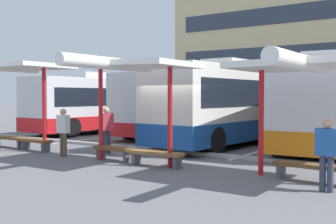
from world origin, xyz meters
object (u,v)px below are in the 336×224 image
bench_2 (114,151)px  bench_4 (313,168)px  bench_0 (8,139)px  waiting_shelter_0 (13,69)px  coach_bus_1 (181,104)px  waiting_shelter_2 (313,67)px  waiting_shelter_1 (128,67)px  bench_3 (156,155)px  coach_bus_3 (333,104)px  coach_bus_2 (245,105)px  coach_bus_0 (108,105)px  waiting_passenger_0 (327,150)px  waiting_passenger_1 (63,129)px  bench_1 (35,142)px  waiting_passenger_3 (106,127)px

bench_2 → bench_4: size_ratio=0.76×
bench_0 → waiting_shelter_0: bearing=-21.2°
bench_0 → bench_2: bearing=-1.5°
coach_bus_1 → waiting_shelter_2: (9.47, -9.00, 1.19)m
waiting_shelter_1 → bench_2: (-0.90, 0.35, -2.68)m
waiting_shelter_0 → waiting_shelter_2: 11.36m
waiting_shelter_1 → bench_2: waiting_shelter_1 is taller
coach_bus_1 → bench_3: (4.92, -9.20, -1.31)m
coach_bus_3 → bench_4: bearing=-80.7°
bench_4 → coach_bus_2: bearing=123.9°
coach_bus_0 → bench_4: coach_bus_0 is taller
coach_bus_1 → waiting_shelter_0: size_ratio=2.35×
coach_bus_1 → bench_2: 9.68m
waiting_passenger_0 → waiting_passenger_1: 8.92m
bench_1 → bench_2: bearing=-1.3°
coach_bus_2 → bench_3: size_ratio=6.92×
waiting_passenger_3 → waiting_shelter_0: bearing=-161.6°
waiting_passenger_1 → waiting_passenger_3: waiting_passenger_3 is taller
waiting_passenger_3 → coach_bus_3: bearing=47.2°
waiting_shelter_0 → bench_2: bearing=2.3°
waiting_shelter_2 → waiting_passenger_0: (0.53, -0.80, -1.90)m
waiting_passenger_1 → coach_bus_3: bearing=49.3°
waiting_shelter_1 → bench_4: (5.46, 0.53, -2.67)m
coach_bus_0 → waiting_shelter_1: coach_bus_0 is taller
bench_0 → waiting_shelter_1: waiting_shelter_1 is taller
coach_bus_2 → waiting_shelter_1: coach_bus_2 is taller
waiting_passenger_0 → waiting_passenger_3: bearing=167.8°
waiting_shelter_1 → bench_1: bearing=175.0°
coach_bus_1 → bench_0: size_ratio=5.34×
waiting_shelter_0 → bench_2: 5.74m
coach_bus_3 → waiting_shelter_0: coach_bus_3 is taller
bench_1 → bench_3: bearing=-2.1°
coach_bus_1 → waiting_passenger_1: bearing=-83.4°
waiting_shelter_1 → waiting_passenger_3: size_ratio=2.46×
coach_bus_3 → waiting_passenger_1: coach_bus_3 is taller
bench_4 → waiting_passenger_3: size_ratio=1.16×
coach_bus_0 → bench_0: coach_bus_0 is taller
coach_bus_1 → bench_0: 9.44m
coach_bus_0 → waiting_shelter_1: bearing=-44.9°
bench_3 → bench_0: bearing=178.0°
waiting_shelter_1 → bench_2: 2.85m
bench_1 → bench_2: (4.09, -0.09, -0.00)m
bench_4 → coach_bus_3: bearing=99.3°
coach_bus_1 → waiting_passenger_3: 8.27m
coach_bus_0 → waiting_passenger_3: bearing=-48.2°
waiting_passenger_0 → bench_1: bearing=175.8°
bench_2 → waiting_shelter_2: waiting_shelter_2 is taller
bench_1 → bench_3: same height
coach_bus_2 → bench_2: size_ratio=8.17×
coach_bus_3 → bench_4: 7.97m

